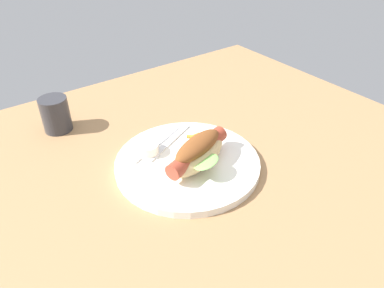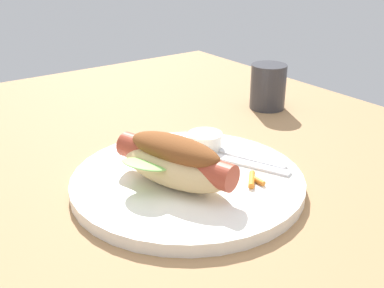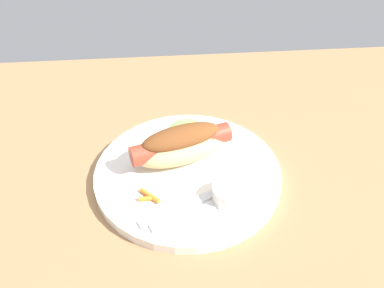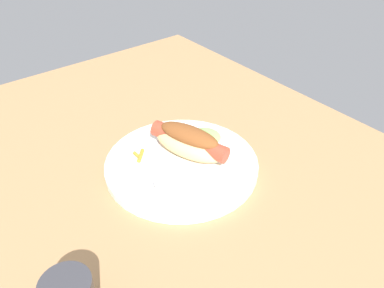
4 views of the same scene
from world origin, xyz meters
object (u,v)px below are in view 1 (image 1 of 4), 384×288
Objects in this scene: fork at (159,142)px; hot_dog at (198,152)px; plate at (187,163)px; knife at (169,142)px; drinking_cup at (56,114)px; sauce_ramekin at (147,149)px; carrot_garnish at (195,136)px.

hot_dog is at bearing 79.80° from fork.
plate is 1.91× the size of knife.
plate is at bearing -90.79° from hot_dog.
knife is 1.89× the size of drinking_cup.
sauce_ramekin is 0.31× the size of fork.
drinking_cup is (-10.96, 22.88, 1.30)cm from sauce_ramekin.
drinking_cup is at bearing -79.68° from hot_dog.
knife reaches higher than plate.
fork is at bearing -58.49° from knife.
sauce_ramekin is at bearing -74.29° from hot_dog.
drinking_cup is at bearing 115.60° from sauce_ramekin.
drinking_cup is (-17.17, 32.29, -0.61)cm from hot_dog.
carrot_garnish reaches higher than fork.
plate is 1.88× the size of fork.
fork is at bearing 98.90° from plate.
hot_dog is 11.43cm from sauce_ramekin.
sauce_ramekin is at bearing 3.06° from fork.
drinking_cup reaches higher than carrot_garnish.
carrot_garnish is 0.39× the size of drinking_cup.
sauce_ramekin reaches higher than fork.
carrot_garnish is at bearing -6.04° from sauce_ramekin.
sauce_ramekin is 1.54× the size of carrot_garnish.
drinking_cup is (-16.86, 22.29, 2.33)cm from knife.
hot_dog is 36.58cm from drinking_cup.
knife is at bearing 5.67° from sauce_ramekin.
fork is 4.92× the size of carrot_garnish.
carrot_garnish is (7.53, -3.04, 0.16)cm from fork.
sauce_ramekin is at bearing -64.40° from drinking_cup.
plate is at bearing -61.14° from drinking_cup.
hot_dog is at bearing -56.61° from sauce_ramekin.
sauce_ramekin reaches higher than carrot_garnish.
fork is at bearing 158.00° from carrot_garnish.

